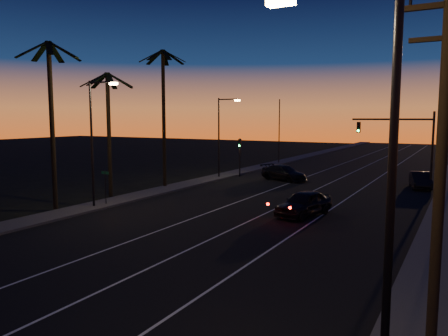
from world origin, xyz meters
The scene contains 20 objects.
road centered at (0.00, 30.00, 0.01)m, with size 20.00×170.00×0.01m, color black.
sidewalk_left centered at (-11.20, 30.00, 0.08)m, with size 2.40×170.00×0.16m, color #393937.
sidewalk_right centered at (11.20, 30.00, 0.08)m, with size 2.40×170.00×0.16m, color #393937.
lane_stripe_left centered at (-3.00, 30.00, 0.02)m, with size 0.12×160.00×0.01m, color silver.
lane_stripe_mid centered at (0.50, 30.00, 0.02)m, with size 0.12×160.00×0.01m, color silver.
lane_stripe_right centered at (4.00, 30.00, 0.02)m, with size 0.12×160.00×0.01m, color silver.
palm_near centered at (-12.60, 18.00, 7.07)m, with size 4.25×4.16×11.53m.
palm_mid centered at (-13.20, 24.00, 6.25)m, with size 4.25×4.16×10.03m.
palm_far centered at (-12.20, 30.00, 7.61)m, with size 4.25×4.16×12.53m.
streetlight_left_near centered at (-10.70, 20.00, 5.32)m, with size 2.55×0.26×9.00m.
streetlight_left_far centered at (-10.69, 38.00, 5.06)m, with size 2.55×0.26×8.50m.
streetlight_right_near centered at (10.70, 6.00, 5.32)m, with size 2.55×0.26×9.00m.
street_sign centered at (-10.80, 21.00, 1.66)m, with size 0.70×0.06×2.60m.
utility_pole centered at (11.60, 10.00, 5.32)m, with size 2.20×0.28×10.00m.
signal_mast centered at (7.14, 39.99, 4.78)m, with size 7.10×0.41×7.00m.
signal_post centered at (-9.50, 39.98, 2.89)m, with size 0.28×0.37×4.20m.
far_pole_left centered at (-11.00, 55.00, 4.50)m, with size 0.14×0.14×9.00m, color black.
lead_car centered at (2.95, 24.98, 0.83)m, with size 3.02×5.64×1.64m.
right_car centered at (8.57, 41.10, 0.76)m, with size 2.47×4.74×1.49m.
cross_car centered at (-4.25, 39.78, 0.78)m, with size 5.71×3.97×1.54m.
Camera 1 is at (12.16, -2.30, 6.45)m, focal length 35.00 mm.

